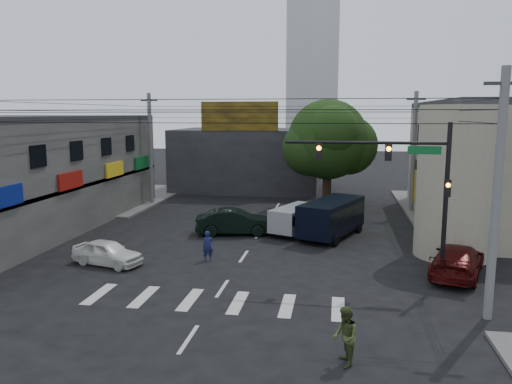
% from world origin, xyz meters
% --- Properties ---
extents(ground, '(160.00, 160.00, 0.00)m').
position_xyz_m(ground, '(0.00, 0.00, 0.00)').
color(ground, black).
rests_on(ground, ground).
extents(sidewalk_far_left, '(16.00, 16.00, 0.15)m').
position_xyz_m(sidewalk_far_left, '(-18.00, 18.00, 0.07)').
color(sidewalk_far_left, '#514F4C').
rests_on(sidewalk_far_left, ground).
extents(sidewalk_far_right, '(16.00, 16.00, 0.15)m').
position_xyz_m(sidewalk_far_right, '(18.00, 18.00, 0.07)').
color(sidewalk_far_right, '#514F4C').
rests_on(sidewalk_far_right, ground).
extents(corner_column, '(4.00, 4.00, 8.00)m').
position_xyz_m(corner_column, '(11.00, 4.00, 4.00)').
color(corner_column, gray).
rests_on(corner_column, ground).
extents(building_far, '(14.00, 10.00, 6.00)m').
position_xyz_m(building_far, '(-4.00, 26.00, 3.00)').
color(building_far, '#232326').
rests_on(building_far, ground).
extents(billboard, '(7.00, 0.30, 2.60)m').
position_xyz_m(billboard, '(-4.00, 21.10, 7.30)').
color(billboard, olive).
rests_on(billboard, building_far).
extents(tower_distant, '(9.00, 9.00, 44.00)m').
position_xyz_m(tower_distant, '(0.00, 70.00, 22.00)').
color(tower_distant, silver).
rests_on(tower_distant, ground).
extents(street_tree, '(6.40, 6.40, 8.70)m').
position_xyz_m(street_tree, '(4.00, 17.00, 5.47)').
color(street_tree, black).
rests_on(street_tree, ground).
extents(traffic_gantry, '(7.10, 0.35, 7.20)m').
position_xyz_m(traffic_gantry, '(7.82, -1.00, 4.83)').
color(traffic_gantry, black).
rests_on(traffic_gantry, ground).
extents(utility_pole_near_right, '(0.32, 0.32, 9.20)m').
position_xyz_m(utility_pole_near_right, '(10.50, -4.50, 4.60)').
color(utility_pole_near_right, '#59595B').
rests_on(utility_pole_near_right, ground).
extents(utility_pole_far_left, '(0.32, 0.32, 9.20)m').
position_xyz_m(utility_pole_far_left, '(-10.50, 16.00, 4.60)').
color(utility_pole_far_left, '#59595B').
rests_on(utility_pole_far_left, ground).
extents(utility_pole_far_right, '(0.32, 0.32, 9.20)m').
position_xyz_m(utility_pole_far_right, '(10.50, 16.00, 4.60)').
color(utility_pole_far_right, '#59595B').
rests_on(utility_pole_far_right, ground).
extents(dark_sedan, '(3.59, 5.56, 1.62)m').
position_xyz_m(dark_sedan, '(-1.45, 6.78, 0.81)').
color(dark_sedan, black).
rests_on(dark_sedan, ground).
extents(white_compact, '(3.32, 4.46, 1.27)m').
position_xyz_m(white_compact, '(-6.50, -0.55, 0.63)').
color(white_compact, white).
rests_on(white_compact, ground).
extents(maroon_sedan, '(5.26, 6.42, 1.49)m').
position_xyz_m(maroon_sedan, '(10.50, 0.54, 0.75)').
color(maroon_sedan, '#3E0908').
rests_on(maroon_sedan, ground).
extents(silver_minivan, '(5.28, 4.61, 1.75)m').
position_xyz_m(silver_minivan, '(2.27, 7.50, 0.87)').
color(silver_minivan, '#AEB0B7').
rests_on(silver_minivan, ground).
extents(navy_van, '(7.21, 6.14, 2.28)m').
position_xyz_m(navy_van, '(4.55, 7.10, 1.14)').
color(navy_van, black).
rests_on(navy_van, ground).
extents(traffic_officer, '(0.82, 0.76, 1.57)m').
position_xyz_m(traffic_officer, '(-1.67, 0.93, 0.78)').
color(traffic_officer, '#161B4E').
rests_on(traffic_officer, ground).
extents(pedestrian_olive, '(1.19, 1.07, 1.84)m').
position_xyz_m(pedestrian_olive, '(5.19, -8.91, 0.92)').
color(pedestrian_olive, '#3B4921').
rests_on(pedestrian_olive, ground).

